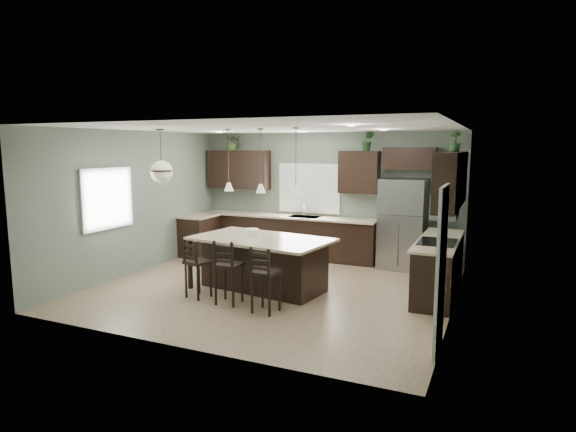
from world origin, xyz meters
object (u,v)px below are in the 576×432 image
(serving_dish, at_px, (252,233))
(bar_stool_left, at_px, (198,268))
(bar_stool_center, at_px, (229,272))
(bar_stool_right, at_px, (266,279))
(plant_back_left, at_px, (234,141))
(kitchen_island, at_px, (261,264))
(refrigerator, at_px, (403,224))

(serving_dish, bearing_deg, bar_stool_left, -123.98)
(bar_stool_center, bearing_deg, bar_stool_left, 170.60)
(bar_stool_right, height_order, plant_back_left, plant_back_left)
(kitchen_island, bearing_deg, bar_stool_right, -51.30)
(bar_stool_left, bearing_deg, refrigerator, 64.11)
(bar_stool_center, bearing_deg, bar_stool_right, -12.84)
(bar_stool_left, height_order, bar_stool_right, bar_stool_right)
(kitchen_island, distance_m, serving_dish, 0.57)
(refrigerator, bearing_deg, bar_stool_left, -129.24)
(bar_stool_center, bearing_deg, serving_dish, 91.56)
(kitchen_island, height_order, serving_dish, serving_dish)
(refrigerator, distance_m, plant_back_left, 4.39)
(refrigerator, relative_size, bar_stool_center, 1.77)
(refrigerator, relative_size, bar_stool_right, 1.80)
(plant_back_left, bearing_deg, bar_stool_right, -54.15)
(kitchen_island, distance_m, bar_stool_left, 1.11)
(bar_stool_center, relative_size, plant_back_left, 2.42)
(refrigerator, xyz_separation_m, serving_dish, (-2.15, -2.49, 0.07))
(serving_dish, xyz_separation_m, bar_stool_left, (-0.56, -0.84, -0.50))
(bar_stool_right, distance_m, plant_back_left, 5.04)
(bar_stool_center, bearing_deg, refrigerator, 55.87)
(serving_dish, bearing_deg, plant_back_left, 125.37)
(serving_dish, distance_m, bar_stool_center, 1.03)
(refrigerator, relative_size, kitchen_island, 0.78)
(kitchen_island, height_order, bar_stool_center, bar_stool_center)
(bar_stool_right, bearing_deg, plant_back_left, 130.43)
(serving_dish, distance_m, plant_back_left, 3.66)
(plant_back_left, bearing_deg, bar_stool_center, -61.28)
(refrigerator, distance_m, bar_stool_right, 3.81)
(kitchen_island, xyz_separation_m, plant_back_left, (-2.10, 2.70, 2.15))
(bar_stool_center, height_order, plant_back_left, plant_back_left)
(bar_stool_left, bearing_deg, bar_stool_right, 4.73)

